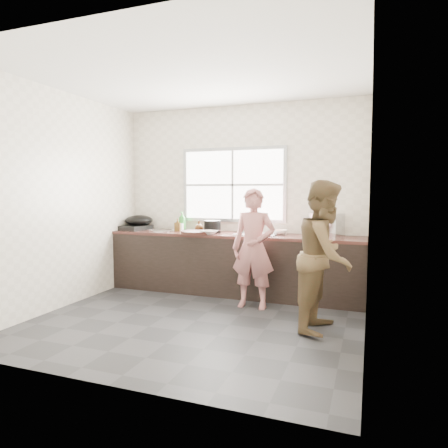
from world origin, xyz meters
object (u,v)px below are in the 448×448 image
(black_pot, at_px, (212,227))
(glass_jar, at_px, (181,227))
(bowl_crabs, at_px, (279,233))
(burner, at_px, (133,227))
(bowl_held, at_px, (261,234))
(bottle_brown_short, at_px, (199,227))
(pot_lid_right, at_px, (162,231))
(woman, at_px, (254,252))
(wok, at_px, (139,220))
(pot_lid_left, at_px, (153,229))
(bottle_brown_tall, at_px, (178,225))
(cutting_board, at_px, (196,232))
(bottle_green, at_px, (182,221))
(bowl_mince, at_px, (209,232))
(person_side, at_px, (325,256))
(dish_rack, at_px, (326,224))
(plate_food, at_px, (178,230))

(black_pot, height_order, glass_jar, black_pot)
(bowl_crabs, distance_m, burner, 2.30)
(bowl_held, relative_size, black_pot, 0.78)
(bowl_held, height_order, glass_jar, glass_jar)
(bottle_brown_short, height_order, pot_lid_right, bottle_brown_short)
(woman, distance_m, bottle_brown_short, 1.20)
(wok, bearing_deg, pot_lid_right, -19.39)
(bottle_brown_short, bearing_deg, pot_lid_left, 174.60)
(black_pot, relative_size, bottle_brown_tall, 1.40)
(cutting_board, distance_m, glass_jar, 0.51)
(cutting_board, relative_size, bottle_green, 1.46)
(bowl_mince, distance_m, bottle_brown_short, 0.38)
(bottle_green, bearing_deg, glass_jar, -84.74)
(burner, xyz_separation_m, pot_lid_right, (0.57, -0.12, -0.03))
(bowl_crabs, bearing_deg, black_pot, -176.04)
(bowl_mince, height_order, wok, wok)
(wok, height_order, pot_lid_left, wok)
(bowl_held, distance_m, bottle_brown_short, 1.04)
(bowl_crabs, distance_m, pot_lid_right, 1.74)
(person_side, bearing_deg, bowl_mince, 70.53)
(pot_lid_right, bearing_deg, bottle_brown_short, 16.66)
(bowl_crabs, relative_size, burner, 0.39)
(bottle_brown_tall, bearing_deg, dish_rack, 4.83)
(wok, bearing_deg, burner, -140.20)
(plate_food, bearing_deg, woman, -25.92)
(bowl_mince, distance_m, glass_jar, 0.67)
(bowl_held, relative_size, pot_lid_left, 0.68)
(burner, height_order, pot_lid_left, burner)
(bowl_mince, bearing_deg, black_pot, 100.58)
(bowl_held, bearing_deg, bowl_crabs, 58.70)
(plate_food, distance_m, burner, 0.73)
(glass_jar, height_order, wok, wok)
(bowl_mince, height_order, pot_lid_right, bowl_mince)
(bowl_mince, xyz_separation_m, wok, (-1.30, 0.28, 0.11))
(plate_food, distance_m, bottle_brown_tall, 0.12)
(bowl_mince, distance_m, dish_rack, 1.61)
(woman, height_order, bottle_brown_tall, woman)
(plate_food, xyz_separation_m, bottle_green, (0.05, 0.04, 0.14))
(bottle_green, height_order, glass_jar, bottle_green)
(person_side, height_order, burner, person_side)
(black_pot, bearing_deg, burner, -179.59)
(pot_lid_left, bearing_deg, bowl_held, -10.63)
(bowl_mince, xyz_separation_m, black_pot, (-0.04, 0.24, 0.06))
(bottle_brown_short, bearing_deg, wok, 179.03)
(person_side, distance_m, bowl_mince, 1.88)
(person_side, xyz_separation_m, glass_jar, (-2.26, 1.18, 0.13))
(bowl_crabs, bearing_deg, bottle_brown_short, -178.20)
(burner, xyz_separation_m, dish_rack, (2.91, 0.20, 0.12))
(black_pot, bearing_deg, wok, 177.85)
(burner, xyz_separation_m, pot_lid_left, (0.27, 0.12, -0.03))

